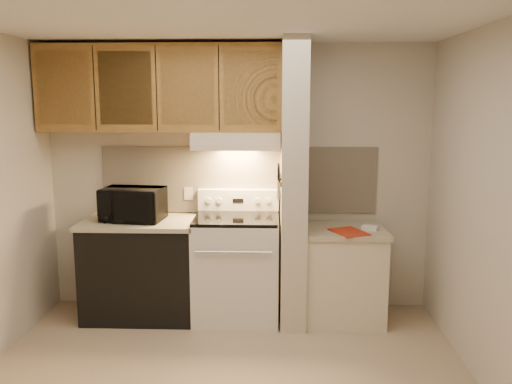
{
  "coord_description": "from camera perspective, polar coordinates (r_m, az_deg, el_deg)",
  "views": [
    {
      "loc": [
        0.34,
        -3.59,
        1.99
      ],
      "look_at": [
        0.19,
        0.75,
        1.24
      ],
      "focal_mm": 38.0,
      "sensor_mm": 36.0,
      "label": 1
    }
  ],
  "objects": [
    {
      "name": "right_countertop",
      "position": [
        4.92,
        9.3,
        -4.04
      ],
      "size": [
        0.74,
        0.64,
        0.04
      ],
      "primitive_type": "cube",
      "color": "#B9AE8E",
      "rests_on": "right_cab_base"
    },
    {
      "name": "teal_jar",
      "position": [
        4.91,
        -11.88,
        -2.61
      ],
      "size": [
        0.11,
        0.11,
        0.1
      ],
      "primitive_type": "cylinder",
      "rotation": [
        0.0,
        0.0,
        -0.33
      ],
      "color": "#1B5A54",
      "rests_on": "left_countertop"
    },
    {
      "name": "knife_blade_a",
      "position": [
        4.61,
        2.39,
        0.11
      ],
      "size": [
        0.01,
        0.03,
        0.16
      ],
      "primitive_type": "cube",
      "color": "silver",
      "rests_on": "knife_strip"
    },
    {
      "name": "range_knob_left_outer",
      "position": [
        5.11,
        -5.03,
        -0.9
      ],
      "size": [
        0.05,
        0.02,
        0.05
      ],
      "primitive_type": "cylinder",
      "rotation": [
        1.57,
        0.0,
        0.0
      ],
      "color": "silver",
      "rests_on": "range_backguard"
    },
    {
      "name": "spoon_rest",
      "position": [
        5.23,
        -12.42,
        -2.33
      ],
      "size": [
        0.19,
        0.06,
        0.01
      ],
      "primitive_type": "cube",
      "rotation": [
        0.0,
        0.0,
        0.0
      ],
      "color": "black",
      "rests_on": "left_countertop"
    },
    {
      "name": "knife_handle_a",
      "position": [
        4.56,
        2.4,
        1.92
      ],
      "size": [
        0.02,
        0.02,
        0.1
      ],
      "primitive_type": "cylinder",
      "color": "black",
      "rests_on": "knife_strip"
    },
    {
      "name": "ceiling",
      "position": [
        3.64,
        -3.6,
        17.78
      ],
      "size": [
        3.6,
        3.6,
        0.0
      ],
      "primitive_type": "plane",
      "rotation": [
        3.14,
        0.0,
        0.0
      ],
      "color": "white",
      "rests_on": "wall_back"
    },
    {
      "name": "knife_blade_b",
      "position": [
        4.68,
        2.38,
        0.14
      ],
      "size": [
        0.01,
        0.04,
        0.18
      ],
      "primitive_type": "cube",
      "color": "silver",
      "rests_on": "knife_strip"
    },
    {
      "name": "upper_cabinets",
      "position": [
        5.02,
        -10.04,
        10.68
      ],
      "size": [
        2.18,
        0.33,
        0.77
      ],
      "primitive_type": "cube",
      "color": "olive",
      "rests_on": "wall_back"
    },
    {
      "name": "cab_gap_b",
      "position": [
        4.86,
        -10.44,
        10.7
      ],
      "size": [
        0.01,
        0.01,
        0.73
      ],
      "primitive_type": "cube",
      "color": "black",
      "rests_on": "upper_cabinets"
    },
    {
      "name": "knife_handle_c",
      "position": [
        4.74,
        2.39,
        2.22
      ],
      "size": [
        0.02,
        0.02,
        0.1
      ],
      "primitive_type": "cylinder",
      "color": "black",
      "rests_on": "knife_strip"
    },
    {
      "name": "oven_mitt",
      "position": [
        4.97,
        2.38,
        0.62
      ],
      "size": [
        0.03,
        0.1,
        0.23
      ],
      "primitive_type": "cube",
      "color": "slate",
      "rests_on": "partition_pillar"
    },
    {
      "name": "floor",
      "position": [
        4.12,
        -3.21,
        -19.18
      ],
      "size": [
        3.6,
        3.6,
        0.0
      ],
      "primitive_type": "plane",
      "color": "tan",
      "rests_on": "ground"
    },
    {
      "name": "cab_gap_c",
      "position": [
        4.78,
        -3.93,
        10.86
      ],
      "size": [
        0.01,
        0.01,
        0.73
      ],
      "primitive_type": "cube",
      "color": "black",
      "rests_on": "upper_cabinets"
    },
    {
      "name": "microwave",
      "position": [
        4.99,
        -12.82,
        -1.27
      ],
      "size": [
        0.57,
        0.42,
        0.3
      ],
      "primitive_type": "imported",
      "rotation": [
        0.0,
        0.0,
        -0.1
      ],
      "color": "black",
      "rests_on": "left_countertop"
    },
    {
      "name": "knife_blade_c",
      "position": [
        4.75,
        2.38,
        0.17
      ],
      "size": [
        0.01,
        0.04,
        0.2
      ],
      "primitive_type": "cube",
      "color": "silver",
      "rests_on": "knife_strip"
    },
    {
      "name": "oven_handle",
      "position": [
        4.58,
        -2.39,
        -6.36
      ],
      "size": [
        0.65,
        0.02,
        0.02
      ],
      "primitive_type": "cylinder",
      "rotation": [
        0.0,
        1.57,
        0.0
      ],
      "color": "silver",
      "rests_on": "range_body"
    },
    {
      "name": "knife_handle_b",
      "position": [
        4.63,
        2.4,
        2.05
      ],
      "size": [
        0.02,
        0.02,
        0.1
      ],
      "primitive_type": "cylinder",
      "color": "black",
      "rests_on": "knife_strip"
    },
    {
      "name": "knife_blade_e",
      "position": [
        4.91,
        2.37,
        0.59
      ],
      "size": [
        0.01,
        0.04,
        0.18
      ],
      "primitive_type": "cube",
      "color": "silver",
      "rests_on": "knife_strip"
    },
    {
      "name": "range_body",
      "position": [
        4.99,
        -2.05,
        -8.1
      ],
      "size": [
        0.76,
        0.65,
        0.92
      ],
      "primitive_type": "cube",
      "color": "silver",
      "rests_on": "floor"
    },
    {
      "name": "range_knob_right_outer",
      "position": [
        5.07,
        1.26,
        -0.95
      ],
      "size": [
        0.05,
        0.02,
        0.05
      ],
      "primitive_type": "cylinder",
      "rotation": [
        1.57,
        0.0,
        0.0
      ],
      "color": "silver",
      "rests_on": "range_backguard"
    },
    {
      "name": "knife_strip",
      "position": [
        4.73,
        2.53,
        1.6
      ],
      "size": [
        0.02,
        0.42,
        0.04
      ],
      "primitive_type": "cube",
      "color": "black",
      "rests_on": "partition_pillar"
    },
    {
      "name": "white_box",
      "position": [
        4.9,
        11.92,
        -3.69
      ],
      "size": [
        0.16,
        0.14,
        0.04
      ],
      "primitive_type": "cube",
      "rotation": [
        0.0,
        0.0,
        -0.43
      ],
      "color": "white",
      "rests_on": "right_countertop"
    },
    {
      "name": "hood_lip",
      "position": [
        4.69,
        -2.21,
        4.72
      ],
      "size": [
        0.78,
        0.04,
        0.06
      ],
      "primitive_type": "cube",
      "color": "beige",
      "rests_on": "range_hood"
    },
    {
      "name": "knife_handle_e",
      "position": [
        4.89,
        2.38,
        2.45
      ],
      "size": [
        0.02,
        0.02,
        0.1
      ],
      "primitive_type": "cylinder",
      "color": "black",
      "rests_on": "knife_strip"
    },
    {
      "name": "left_countertop",
      "position": [
        5.03,
        -12.14,
        -3.11
      ],
      "size": [
        1.04,
        0.67,
        0.04
      ],
      "primitive_type": "cube",
      "color": "#B9AE8E",
      "rests_on": "dishwasher_front"
    },
    {
      "name": "red_folder",
      "position": [
        4.77,
        9.76,
        -4.16
      ],
      "size": [
        0.35,
        0.4,
        0.01
      ],
      "primitive_type": "cube",
      "rotation": [
        0.0,
        0.0,
        0.42
      ],
      "color": "#B72E16",
      "rests_on": "right_countertop"
    },
    {
      "name": "pillar_trim",
      "position": [
        4.79,
        2.6,
        1.44
      ],
      "size": [
        0.01,
        0.7,
        0.04
      ],
      "primitive_type": "cube",
      "color": "olive",
      "rests_on": "partition_pillar"
    },
    {
      "name": "knife_handle_d",
      "position": [
        4.8,
        2.38,
        2.31
      ],
      "size": [
        0.02,
        0.02,
        0.1
      ],
      "primitive_type": "cylinder",
      "color": "black",
      "rests_on": "knife_strip"
    },
    {
      "name": "wall_right",
      "position": [
        3.94,
        23.67,
        -1.91
      ],
      "size": [
        0.02,
        3.0,
        2.5
      ],
      "primitive_type": "cube",
      "color": "beige",
      "rests_on": "floor"
    },
    {
      "name": "wall_back",
      "position": [
        5.15,
        -1.83,
        1.48
      ],
      "size": [
        3.6,
        2.5,
        0.02
      ],
      "primitive_type": "cube",
      "rotation": [
        1.57,
        0.0,
        0.0
      ],
      "color": "beige",
      "rests_on": "floor"
    },
    {
      "name": "cab_door_b",
      "position": [
        4.93,
        -13.59,
        10.58
      ],
      "size": [
        0.46,
        0.01,
        0.63
      ],
      "primitive_type": "cube",
      "color": "olive",
      "rests_on": "upper_cabinets"
    },
    {
      "name": "cab_door_c",
      "position": [
        4.81,
        -7.21,
        10.8
      ],
      "size": [
        0.46,
        0.01,
        0.63
      ],
      "primitive_type": "cube",
      "color": "olive",
      "rests_on": "upper_cabinets"
    },
    {
      "name": "cab_gap_a",
      "position": [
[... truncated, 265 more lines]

